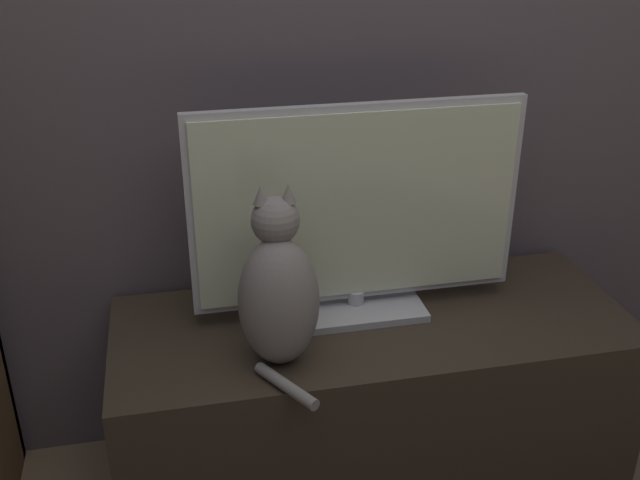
% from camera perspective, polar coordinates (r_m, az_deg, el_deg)
% --- Properties ---
extents(tv_stand, '(1.37, 0.54, 0.51)m').
position_cam_1_polar(tv_stand, '(2.15, 3.85, -11.90)').
color(tv_stand, '#33281E').
rests_on(tv_stand, ground_plane).
extents(tv, '(0.86, 0.21, 0.57)m').
position_cam_1_polar(tv, '(1.92, 2.86, 1.90)').
color(tv, '#B7B7BC').
rests_on(tv, tv_stand).
extents(cat, '(0.20, 0.31, 0.45)m').
position_cam_1_polar(cat, '(1.76, -3.20, -4.07)').
color(cat, gray).
rests_on(cat, tv_stand).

